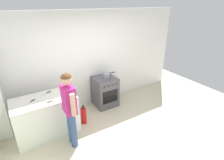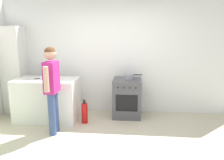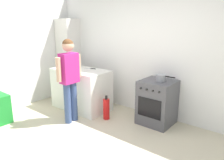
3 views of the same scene
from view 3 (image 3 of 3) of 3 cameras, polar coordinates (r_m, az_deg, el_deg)
ground_plane at (r=3.50m, az=-6.95°, el=-18.14°), size 8.00×8.00×0.00m
back_wall at (r=4.55m, az=10.52°, el=6.94°), size 6.00×0.10×2.60m
side_wall_left at (r=5.36m, az=-24.07°, el=7.06°), size 0.10×3.10×2.60m
counter_unit at (r=4.97m, az=-8.06°, el=-2.36°), size 1.30×0.70×0.90m
oven_left at (r=4.28m, az=11.68°, el=-5.69°), size 0.62×0.62×0.85m
pot at (r=4.11m, az=12.65°, el=0.53°), size 0.37×0.19×0.13m
knife_carving at (r=4.71m, az=-10.36°, el=2.31°), size 0.33×0.11×0.01m
knife_bread at (r=5.04m, az=-10.83°, el=3.10°), size 0.31×0.22×0.01m
knife_utility at (r=4.91m, az=-5.63°, el=2.98°), size 0.24×0.14×0.01m
person at (r=4.18m, az=-11.09°, el=1.53°), size 0.22×0.57×1.62m
fire_extinguisher at (r=4.43m, az=-1.49°, el=-7.54°), size 0.13×0.13×0.50m
larder_cabinet at (r=5.86m, az=-11.20°, el=5.62°), size 0.48×0.44×2.00m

